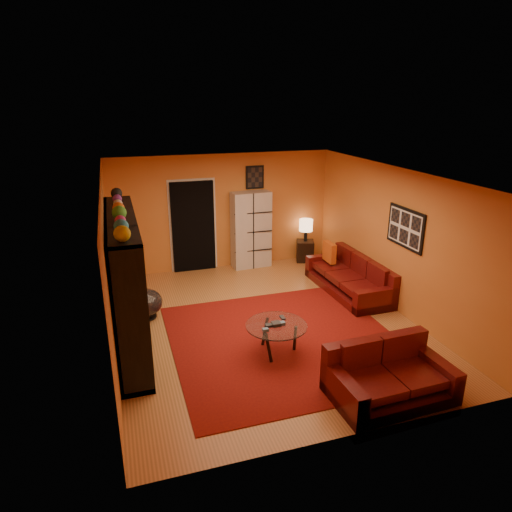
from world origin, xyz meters
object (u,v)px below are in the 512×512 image
object	(u,v)px
sofa	(352,278)
table_lamp	(306,226)
bowl_chair	(144,303)
side_table	(305,251)
entertainment_unit	(126,282)
coffee_table	(276,328)
tv	(130,288)
loveseat	(387,375)
storage_cabinet	(251,230)

from	to	relation	value
sofa	table_lamp	size ratio (longest dim) A/B	4.19
bowl_chair	side_table	xyz separation A→B (m)	(3.95, 1.92, -0.04)
entertainment_unit	coffee_table	distance (m)	2.42
tv	table_lamp	size ratio (longest dim) A/B	1.67
sofa	coffee_table	xyz separation A→B (m)	(-2.30, -1.78, 0.15)
loveseat	side_table	distance (m)	5.27
entertainment_unit	sofa	bearing A→B (deg)	10.00
tv	table_lamp	bearing A→B (deg)	-56.08
sofa	side_table	bearing A→B (deg)	94.19
tv	side_table	distance (m)	5.08
table_lamp	loveseat	bearing A→B (deg)	-101.61
entertainment_unit	loveseat	size ratio (longest dim) A/B	1.87
tv	loveseat	world-z (taller)	tv
coffee_table	side_table	world-z (taller)	side_table
table_lamp	tv	bearing A→B (deg)	-146.08
sofa	coffee_table	bearing A→B (deg)	-143.54
tv	loveseat	xyz separation A→B (m)	(3.11, -2.36, -0.69)
side_table	loveseat	bearing A→B (deg)	-101.61
table_lamp	bowl_chair	bearing A→B (deg)	-154.09
sofa	bowl_chair	xyz separation A→B (m)	(-4.14, 0.05, 0.00)
entertainment_unit	bowl_chair	bearing A→B (deg)	71.72
tv	bowl_chair	world-z (taller)	tv
bowl_chair	table_lamp	bearing A→B (deg)	25.91
loveseat	table_lamp	xyz separation A→B (m)	(1.06, 5.16, 0.59)
loveseat	coffee_table	size ratio (longest dim) A/B	1.70
loveseat	coffee_table	world-z (taller)	loveseat
tv	coffee_table	distance (m)	2.34
loveseat	tv	bearing A→B (deg)	50.89
storage_cabinet	bowl_chair	xyz separation A→B (m)	(-2.60, -1.97, -0.59)
side_table	tv	bearing A→B (deg)	-146.08
coffee_table	bowl_chair	size ratio (longest dim) A/B	1.45
tv	storage_cabinet	distance (m)	4.02
entertainment_unit	loveseat	world-z (taller)	entertainment_unit
entertainment_unit	bowl_chair	distance (m)	1.16
storage_cabinet	side_table	xyz separation A→B (m)	(1.35, -0.05, -0.63)
coffee_table	storage_cabinet	xyz separation A→B (m)	(0.76, 3.80, 0.45)
side_table	table_lamp	size ratio (longest dim) A/B	0.94
coffee_table	storage_cabinet	size ratio (longest dim) A/B	0.54
table_lamp	sofa	bearing A→B (deg)	-84.47
tv	side_table	xyz separation A→B (m)	(4.17, 2.81, -0.73)
side_table	entertainment_unit	bearing A→B (deg)	-146.92
side_table	table_lamp	bearing A→B (deg)	-63.43
tv	sofa	world-z (taller)	tv
entertainment_unit	storage_cabinet	distance (m)	4.02
sofa	side_table	xyz separation A→B (m)	(-0.19, 1.97, -0.03)
bowl_chair	entertainment_unit	bearing A→B (deg)	-108.28
side_table	storage_cabinet	bearing A→B (deg)	177.87
sofa	bowl_chair	world-z (taller)	sofa
entertainment_unit	sofa	world-z (taller)	entertainment_unit
table_lamp	entertainment_unit	bearing A→B (deg)	-146.92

